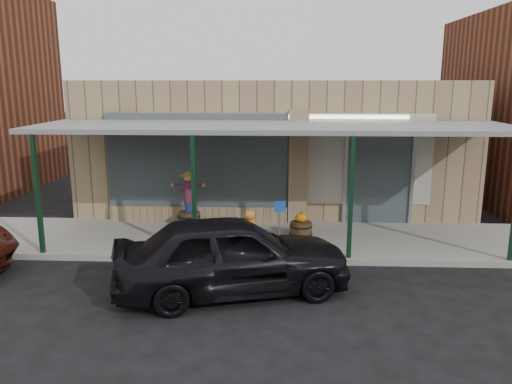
{
  "coord_description": "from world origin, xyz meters",
  "views": [
    {
      "loc": [
        0.17,
        -8.99,
        4.17
      ],
      "look_at": [
        -0.39,
        2.6,
        1.59
      ],
      "focal_mm": 35.0,
      "sensor_mm": 36.0,
      "label": 1
    }
  ],
  "objects_px": {
    "handicap_sign": "(279,220)",
    "parked_sedan": "(232,255)",
    "barrel_scarecrow": "(189,208)",
    "barrel_pumpkin": "(301,227)"
  },
  "relations": [
    {
      "from": "parked_sedan",
      "to": "barrel_pumpkin",
      "type": "bearing_deg",
      "value": -39.74
    },
    {
      "from": "handicap_sign",
      "to": "parked_sedan",
      "type": "distance_m",
      "value": 2.22
    },
    {
      "from": "handicap_sign",
      "to": "parked_sedan",
      "type": "height_order",
      "value": "parked_sedan"
    },
    {
      "from": "barrel_pumpkin",
      "to": "handicap_sign",
      "type": "distance_m",
      "value": 1.55
    },
    {
      "from": "parked_sedan",
      "to": "handicap_sign",
      "type": "bearing_deg",
      "value": -40.34
    },
    {
      "from": "barrel_pumpkin",
      "to": "parked_sedan",
      "type": "bearing_deg",
      "value": -114.28
    },
    {
      "from": "parked_sedan",
      "to": "barrel_scarecrow",
      "type": "bearing_deg",
      "value": 6.1
    },
    {
      "from": "barrel_scarecrow",
      "to": "parked_sedan",
      "type": "relative_size",
      "value": 0.32
    },
    {
      "from": "barrel_scarecrow",
      "to": "handicap_sign",
      "type": "distance_m",
      "value": 3.32
    },
    {
      "from": "barrel_scarecrow",
      "to": "barrel_pumpkin",
      "type": "bearing_deg",
      "value": -20.49
    }
  ]
}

